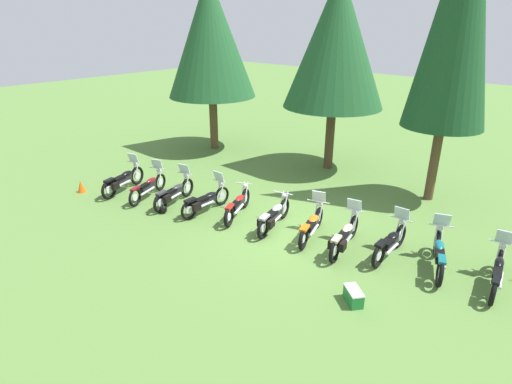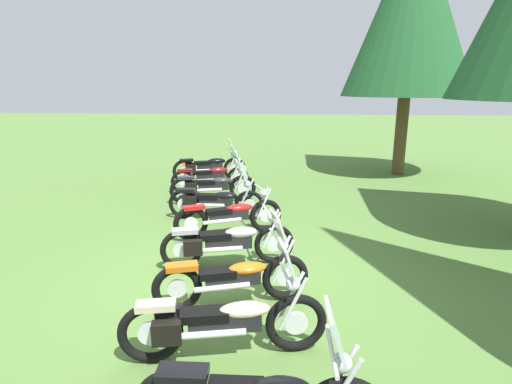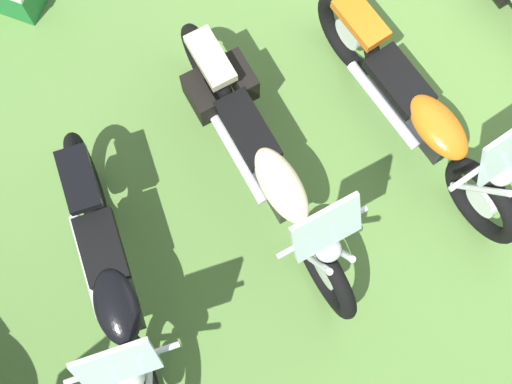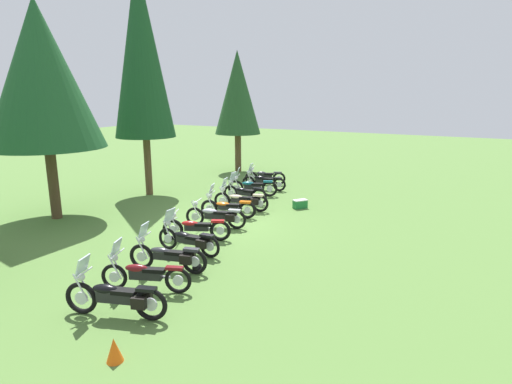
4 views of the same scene
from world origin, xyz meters
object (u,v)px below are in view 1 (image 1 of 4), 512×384
motorcycle_7 (344,236)px  pine_tree_0 (210,37)px  motorcycle_0 (123,180)px  motorcycle_8 (390,242)px  motorcycle_10 (497,271)px  motorcycle_3 (205,200)px  motorcycle_1 (149,186)px  motorcycle_2 (174,193)px  motorcycle_6 (312,224)px  picnic_cooler (353,296)px  motorcycle_4 (238,205)px  motorcycle_5 (274,215)px  traffic_cone (81,186)px  pine_tree_1 (337,41)px  dropped_helmet (163,209)px  motorcycle_9 (439,253)px  pine_tree_2 (461,7)px

motorcycle_7 → pine_tree_0: bearing=54.6°
motorcycle_0 → motorcycle_8: (10.16, 2.42, -0.02)m
motorcycle_0 → motorcycle_8: bearing=-94.2°
motorcycle_10 → motorcycle_3: bearing=92.9°
motorcycle_1 → motorcycle_2: motorcycle_2 is taller
motorcycle_6 → picnic_cooler: size_ratio=3.31×
motorcycle_2 → motorcycle_4: (2.48, 0.84, -0.03)m
picnic_cooler → motorcycle_4: bearing=163.7°
motorcycle_0 → motorcycle_8: 10.44m
motorcycle_3 → motorcycle_5: motorcycle_3 is taller
motorcycle_2 → motorcycle_6: 5.44m
motorcycle_1 → motorcycle_8: 9.14m
motorcycle_4 → motorcycle_6: bearing=-103.9°
motorcycle_2 → picnic_cooler: bearing=-109.7°
motorcycle_2 → picnic_cooler: motorcycle_2 is taller
motorcycle_2 → pine_tree_0: size_ratio=0.27×
motorcycle_2 → motorcycle_10: motorcycle_2 is taller
motorcycle_2 → motorcycle_6: (5.28, 1.30, -0.02)m
motorcycle_2 → motorcycle_4: size_ratio=1.04×
motorcycle_1 → motorcycle_3: bearing=-98.5°
motorcycle_2 → motorcycle_3: bearing=-91.4°
motorcycle_10 → traffic_cone: bearing=96.5°
motorcycle_8 → pine_tree_1: (-5.62, 5.50, 5.09)m
motorcycle_8 → dropped_helmet: 7.80m
motorcycle_3 → motorcycle_6: bearing=-76.7°
motorcycle_4 → motorcycle_8: 5.27m
traffic_cone → motorcycle_9: bearing=17.1°
motorcycle_2 → pine_tree_2: size_ratio=0.21×
pine_tree_1 → traffic_cone: 12.00m
motorcycle_6 → pine_tree_2: 8.58m
motorcycle_0 → pine_tree_2: pine_tree_2 is taller
motorcycle_9 → motorcycle_5: bearing=81.1°
motorcycle_1 → traffic_cone: (-2.47, -1.50, -0.23)m
motorcycle_5 → pine_tree_1: (-1.96, 6.37, 5.11)m
motorcycle_6 → motorcycle_9: 3.74m
motorcycle_1 → motorcycle_6: motorcycle_6 is taller
motorcycle_6 → motorcycle_8: motorcycle_8 is taller
motorcycle_0 → motorcycle_5: 6.68m
pine_tree_1 → dropped_helmet: size_ratio=29.33×
pine_tree_1 → dropped_helmet: (-1.72, -8.10, -5.43)m
motorcycle_6 → motorcycle_4: bearing=82.3°
motorcycle_6 → motorcycle_1: bearing=86.2°
motorcycle_2 → dropped_helmet: motorcycle_2 is taller
motorcycle_2 → motorcycle_5: size_ratio=1.00×
traffic_cone → pine_tree_2: bearing=38.9°
motorcycle_1 → motorcycle_9: (10.18, 2.39, 0.01)m
motorcycle_6 → pine_tree_1: size_ratio=0.27×
dropped_helmet → motorcycle_5: bearing=25.2°
motorcycle_6 → traffic_cone: motorcycle_6 is taller
motorcycle_5 → picnic_cooler: motorcycle_5 is taller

